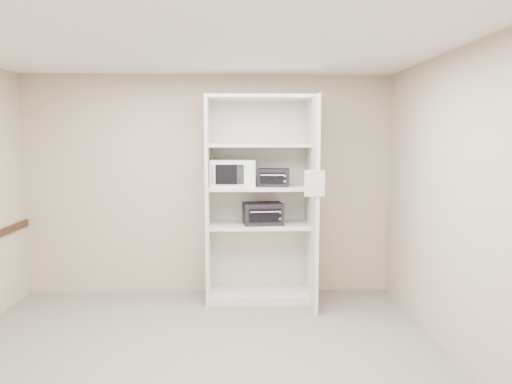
{
  "coord_description": "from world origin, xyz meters",
  "views": [
    {
      "loc": [
        0.39,
        -4.15,
        1.94
      ],
      "look_at": [
        0.57,
        1.25,
        1.35
      ],
      "focal_mm": 35.0,
      "sensor_mm": 36.0,
      "label": 1
    }
  ],
  "objects_px": {
    "microwave": "(233,173)",
    "shelving_unit": "(263,206)",
    "toaster_oven_upper": "(274,178)",
    "toaster_oven_lower": "(263,213)"
  },
  "relations": [
    {
      "from": "shelving_unit",
      "to": "toaster_oven_upper",
      "type": "bearing_deg",
      "value": -21.64
    },
    {
      "from": "microwave",
      "to": "shelving_unit",
      "type": "bearing_deg",
      "value": 7.72
    },
    {
      "from": "microwave",
      "to": "toaster_oven_lower",
      "type": "xyz_separation_m",
      "value": [
        0.35,
        0.01,
        -0.48
      ]
    },
    {
      "from": "shelving_unit",
      "to": "toaster_oven_upper",
      "type": "relative_size",
      "value": 6.75
    },
    {
      "from": "shelving_unit",
      "to": "toaster_oven_upper",
      "type": "height_order",
      "value": "shelving_unit"
    },
    {
      "from": "shelving_unit",
      "to": "microwave",
      "type": "relative_size",
      "value": 4.68
    },
    {
      "from": "toaster_oven_upper",
      "to": "toaster_oven_lower",
      "type": "height_order",
      "value": "toaster_oven_upper"
    },
    {
      "from": "toaster_oven_upper",
      "to": "microwave",
      "type": "bearing_deg",
      "value": -173.44
    },
    {
      "from": "toaster_oven_upper",
      "to": "toaster_oven_lower",
      "type": "xyz_separation_m",
      "value": [
        -0.13,
        0.02,
        -0.43
      ]
    },
    {
      "from": "microwave",
      "to": "toaster_oven_upper",
      "type": "distance_m",
      "value": 0.48
    }
  ]
}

